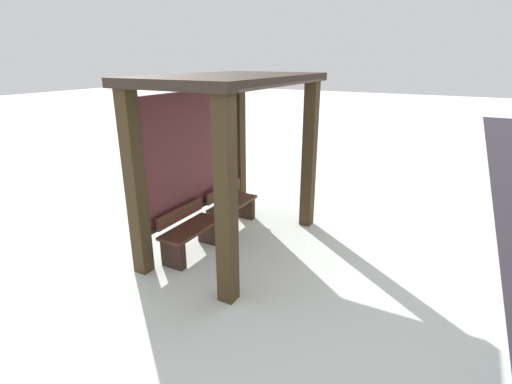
# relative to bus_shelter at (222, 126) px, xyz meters

# --- Properties ---
(ground_plane) EXTENTS (60.00, 60.00, 0.00)m
(ground_plane) POSITION_rel_bus_shelter_xyz_m (0.00, -0.18, -1.87)
(ground_plane) COLOR white
(bus_shelter) EXTENTS (2.91, 1.73, 2.58)m
(bus_shelter) POSITION_rel_bus_shelter_xyz_m (0.00, 0.00, 0.00)
(bus_shelter) COLOR #3D2F1A
(bus_shelter) RESTS_ON ground
(bench_left_inside) EXTENTS (1.06, 0.42, 0.73)m
(bench_left_inside) POSITION_rel_bus_shelter_xyz_m (-0.58, 0.24, -1.54)
(bench_left_inside) COLOR #4D291D
(bench_left_inside) RESTS_ON ground
(bench_center_inside) EXTENTS (1.06, 0.39, 0.72)m
(bench_center_inside) POSITION_rel_bus_shelter_xyz_m (0.58, 0.24, -1.54)
(bench_center_inside) COLOR brown
(bench_center_inside) RESTS_ON ground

